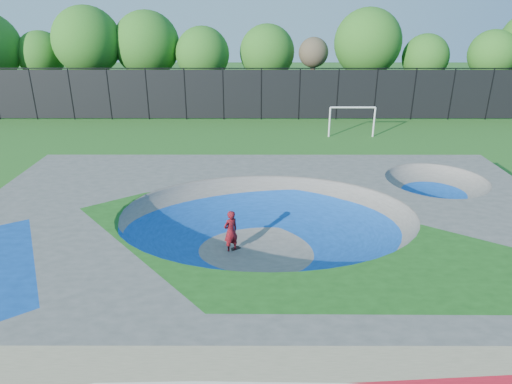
% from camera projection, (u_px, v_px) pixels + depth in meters
% --- Properties ---
extents(ground, '(120.00, 120.00, 0.00)m').
position_uv_depth(ground, '(266.00, 249.00, 17.23)').
color(ground, '#235E1A').
rests_on(ground, ground).
extents(skate_deck, '(22.00, 14.00, 1.50)m').
position_uv_depth(skate_deck, '(267.00, 231.00, 16.94)').
color(skate_deck, gray).
rests_on(skate_deck, ground).
extents(skater, '(0.72, 0.68, 1.65)m').
position_uv_depth(skater, '(231.00, 231.00, 16.77)').
color(skater, red).
rests_on(skater, ground).
extents(skateboard, '(0.73, 0.68, 0.05)m').
position_uv_depth(skateboard, '(231.00, 251.00, 17.08)').
color(skateboard, black).
rests_on(skateboard, ground).
extents(soccer_goal, '(3.20, 0.12, 2.11)m').
position_uv_depth(soccer_goal, '(352.00, 116.00, 31.32)').
color(soccer_goal, silver).
rests_on(soccer_goal, ground).
extents(fence, '(48.09, 0.09, 4.04)m').
position_uv_depth(fence, '(261.00, 93.00, 35.84)').
color(fence, black).
rests_on(fence, ground).
extents(treeline, '(52.70, 7.41, 8.57)m').
position_uv_depth(treeline, '(241.00, 47.00, 39.47)').
color(treeline, '#483724').
rests_on(treeline, ground).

